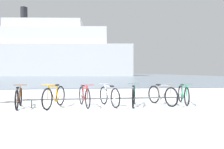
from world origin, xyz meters
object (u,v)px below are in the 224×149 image
at_px(bicycle_2, 84,96).
at_px(bicycle_4, 134,96).
at_px(bicycle_1, 54,97).
at_px(ferry_ship, 48,53).
at_px(bicycle_6, 183,95).
at_px(bicycle_0, 19,98).
at_px(bicycle_5, 162,95).
at_px(bicycle_3, 109,96).

distance_m(bicycle_2, bicycle_4, 1.81).
bearing_deg(bicycle_1, ferry_ship, 100.21).
height_order(bicycle_1, bicycle_6, bicycle_1).
distance_m(bicycle_0, ferry_ship, 69.20).
height_order(bicycle_6, ferry_ship, ferry_ship).
bearing_deg(bicycle_1, bicycle_5, 1.97).
relative_size(bicycle_4, bicycle_5, 1.06).
bearing_deg(bicycle_4, bicycle_3, 177.83).
relative_size(bicycle_2, bicycle_4, 1.00).
bearing_deg(bicycle_3, bicycle_1, -177.21).
bearing_deg(ferry_ship, bicycle_0, -80.78).
height_order(bicycle_3, ferry_ship, ferry_ship).
height_order(bicycle_3, bicycle_5, bicycle_5).
distance_m(bicycle_0, bicycle_4, 4.08).
bearing_deg(bicycle_3, bicycle_6, 3.87).
height_order(bicycle_4, ferry_ship, ferry_ship).
relative_size(bicycle_0, ferry_ship, 0.03).
bearing_deg(ferry_ship, bicycle_4, -77.47).
xyz_separation_m(bicycle_6, ferry_ship, (-17.14, 67.68, 7.43)).
xyz_separation_m(bicycle_0, bicycle_4, (4.08, -0.01, 0.01)).
distance_m(bicycle_4, bicycle_5, 1.12).
relative_size(bicycle_5, ferry_ship, 0.03).
bearing_deg(bicycle_2, bicycle_4, -1.37).
bearing_deg(bicycle_0, bicycle_6, 2.09).
height_order(bicycle_4, bicycle_5, bicycle_5).
height_order(bicycle_1, ferry_ship, ferry_ship).
xyz_separation_m(bicycle_0, ferry_ship, (-11.02, 67.91, 7.44)).
relative_size(bicycle_6, ferry_ship, 0.03).
relative_size(bicycle_1, bicycle_2, 0.98).
bearing_deg(bicycle_6, bicycle_2, -177.17).
distance_m(bicycle_2, bicycle_6, 3.86).
bearing_deg(bicycle_0, bicycle_1, -3.31).
bearing_deg(bicycle_5, bicycle_3, -178.82).
height_order(bicycle_2, bicycle_5, bicycle_5).
xyz_separation_m(bicycle_0, bicycle_3, (3.17, 0.02, 0.01)).
bearing_deg(bicycle_6, bicycle_0, -177.91).
bearing_deg(bicycle_3, ferry_ship, 101.81).
bearing_deg(bicycle_0, bicycle_4, -0.14).
relative_size(bicycle_0, bicycle_4, 0.96).
xyz_separation_m(bicycle_2, ferry_ship, (-13.29, 67.88, 7.42)).
bearing_deg(bicycle_2, ferry_ship, 101.08).
bearing_deg(bicycle_6, bicycle_4, -173.45).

